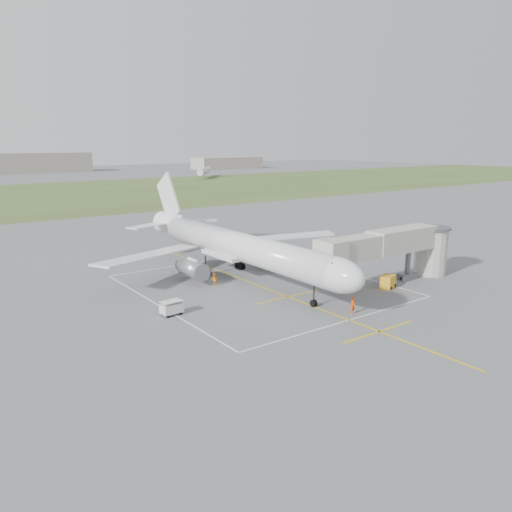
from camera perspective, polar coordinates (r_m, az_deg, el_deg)
ground at (r=67.98m, az=-1.72°, el=-2.64°), size 700.00×700.00×0.00m
grass_strip at (r=188.63m, az=-24.83°, el=6.15°), size 700.00×120.00×0.02m
apron_markings at (r=63.45m, az=1.26°, el=-3.76°), size 28.20×60.00×0.01m
airliner at (r=67.55m, az=-2.10°, el=1.09°), size 38.93×46.75×13.52m
jet_bridge at (r=67.86m, az=15.93°, el=0.96°), size 23.40×5.00×7.20m
gpu_unit at (r=65.90m, az=14.85°, el=-2.86°), size 2.48×2.06×1.61m
baggage_cart at (r=54.58m, az=-9.63°, el=-5.86°), size 2.35×1.52×1.58m
ramp_worker_nose at (r=55.11m, az=11.01°, el=-5.58°), size 0.72×0.50×1.90m
ramp_worker_wing at (r=64.95m, az=-4.77°, el=-2.67°), size 1.00×0.97×1.63m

